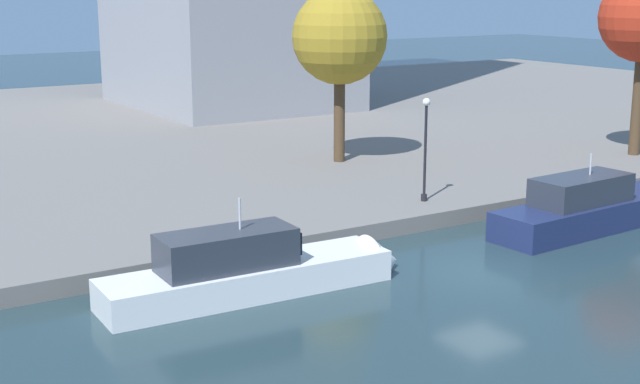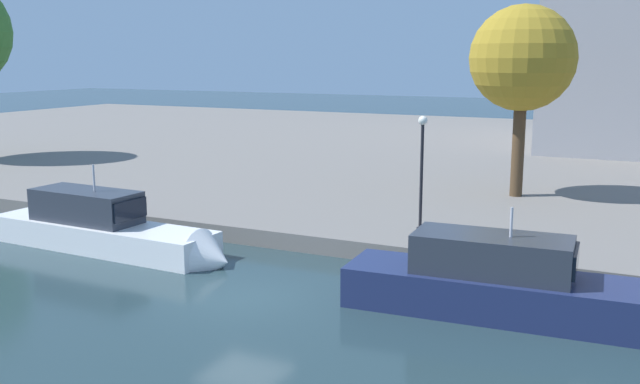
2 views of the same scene
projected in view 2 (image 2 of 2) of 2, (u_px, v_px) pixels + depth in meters
name	position (u px, v px, depth m)	size (l,w,h in m)	color
ground_plane	(243.00, 298.00, 21.83)	(220.00, 220.00, 0.00)	#23383D
dock_promenade	(487.00, 155.00, 50.83)	(120.00, 55.00, 0.68)	slate
motor_yacht_1	(111.00, 236.00, 27.10)	(10.83, 2.61, 4.06)	white
motor_yacht_2	(534.00, 297.00, 19.99)	(10.91, 2.95, 3.93)	navy
lamp_post	(422.00, 170.00, 26.32)	(0.34, 0.34, 4.49)	black
tree_0	(521.00, 58.00, 33.05)	(4.94, 4.94, 9.01)	#4C3823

